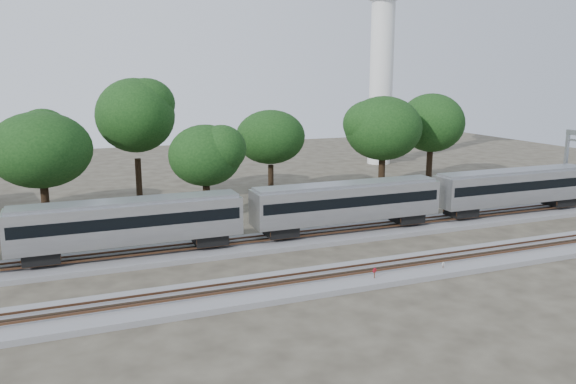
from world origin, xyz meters
The scene contains 13 objects.
ground centered at (0.00, 0.00, 0.00)m, with size 160.00×160.00×0.00m, color #383328.
track_far centered at (0.00, 6.00, 0.21)m, with size 160.00×5.00×0.73m.
track_near centered at (0.00, -4.00, 0.21)m, with size 160.00×5.00×0.73m.
train centered at (17.62, 6.00, 3.25)m, with size 111.04×3.17×4.68m.
switch_stand_red centered at (4.19, -5.44, 0.74)m, with size 0.35×0.17×1.16m.
switch_stand_white centered at (9.98, -5.46, 0.55)m, with size 0.27×0.10×0.86m.
switch_lever centered at (7.11, -6.04, 0.15)m, with size 0.50×0.30×0.30m, color #512D19.
tree_2 centered at (-17.48, 18.34, 7.58)m, with size 7.73×7.73×10.89m.
tree_3 centered at (-8.14, 24.43, 10.12)m, with size 10.30×10.30×14.52m.
tree_4 centered at (-2.65, 15.77, 6.64)m, with size 6.77×6.77×9.55m.
tree_5 centered at (7.21, 24.26, 7.20)m, with size 7.34×7.34×10.35m.
tree_6 centered at (20.59, 21.16, 8.04)m, with size 8.19×8.19×11.55m.
tree_7 centered at (29.60, 23.99, 8.21)m, with size 8.36×8.36×11.79m.
Camera 1 is at (-15.15, -37.86, 14.35)m, focal length 35.00 mm.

